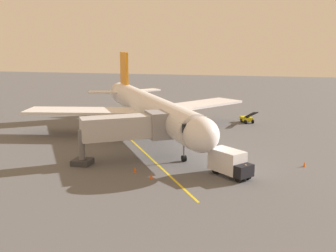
{
  "coord_description": "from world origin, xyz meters",
  "views": [
    {
      "loc": [
        -15.29,
        54.84,
        13.18
      ],
      "look_at": [
        -4.26,
        7.12,
        3.0
      ],
      "focal_mm": 43.17,
      "sensor_mm": 36.0,
      "label": 1
    }
  ],
  "objects_px": {
    "airplane": "(149,108)",
    "jet_bridge": "(132,128)",
    "belt_loader_starboard_side": "(247,118)",
    "ground_crew_marshaller": "(245,173)",
    "safety_cone_nose_right": "(151,176)",
    "tug_near_nose": "(188,114)",
    "safety_cone_nose_left": "(135,169)",
    "safety_cone_wing_port": "(304,164)",
    "box_truck_portside": "(230,163)"
  },
  "relations": [
    {
      "from": "jet_bridge",
      "to": "tug_near_nose",
      "type": "xyz_separation_m",
      "value": [
        -1.58,
        -27.3,
        -3.06
      ]
    },
    {
      "from": "airplane",
      "to": "belt_loader_starboard_side",
      "type": "bearing_deg",
      "value": -136.44
    },
    {
      "from": "belt_loader_starboard_side",
      "to": "safety_cone_nose_left",
      "type": "relative_size",
      "value": 8.4
    },
    {
      "from": "tug_near_nose",
      "to": "safety_cone_wing_port",
      "type": "relative_size",
      "value": 4.99
    },
    {
      "from": "jet_bridge",
      "to": "safety_cone_wing_port",
      "type": "distance_m",
      "value": 19.34
    },
    {
      "from": "box_truck_portside",
      "to": "belt_loader_starboard_side",
      "type": "xyz_separation_m",
      "value": [
        -0.63,
        -28.37,
        -0.67
      ]
    },
    {
      "from": "jet_bridge",
      "to": "ground_crew_marshaller",
      "type": "distance_m",
      "value": 13.95
    },
    {
      "from": "tug_near_nose",
      "to": "safety_cone_wing_port",
      "type": "distance_m",
      "value": 30.91
    },
    {
      "from": "box_truck_portside",
      "to": "jet_bridge",
      "type": "bearing_deg",
      "value": -15.96
    },
    {
      "from": "jet_bridge",
      "to": "box_truck_portside",
      "type": "relative_size",
      "value": 2.23
    },
    {
      "from": "box_truck_portside",
      "to": "safety_cone_wing_port",
      "type": "distance_m",
      "value": 9.17
    },
    {
      "from": "jet_bridge",
      "to": "box_truck_portside",
      "type": "xyz_separation_m",
      "value": [
        -11.31,
        3.23,
        -2.38
      ]
    },
    {
      "from": "jet_bridge",
      "to": "safety_cone_nose_right",
      "type": "relative_size",
      "value": 19.38
    },
    {
      "from": "ground_crew_marshaller",
      "to": "safety_cone_nose_left",
      "type": "relative_size",
      "value": 3.11
    },
    {
      "from": "jet_bridge",
      "to": "tug_near_nose",
      "type": "relative_size",
      "value": 3.89
    },
    {
      "from": "belt_loader_starboard_side",
      "to": "safety_cone_wing_port",
      "type": "xyz_separation_m",
      "value": [
        -7.0,
        23.41,
        -0.44
      ]
    },
    {
      "from": "jet_bridge",
      "to": "belt_loader_starboard_side",
      "type": "height_order",
      "value": "jet_bridge"
    },
    {
      "from": "tug_near_nose",
      "to": "box_truck_portside",
      "type": "relative_size",
      "value": 0.58
    },
    {
      "from": "belt_loader_starboard_side",
      "to": "safety_cone_nose_left",
      "type": "bearing_deg",
      "value": 70.66
    },
    {
      "from": "belt_loader_starboard_side",
      "to": "box_truck_portside",
      "type": "bearing_deg",
      "value": 88.72
    },
    {
      "from": "ground_crew_marshaller",
      "to": "tug_near_nose",
      "type": "relative_size",
      "value": 0.62
    },
    {
      "from": "airplane",
      "to": "tug_near_nose",
      "type": "xyz_separation_m",
      "value": [
        -3.02,
        -14.89,
        -3.3
      ]
    },
    {
      "from": "tug_near_nose",
      "to": "belt_loader_starboard_side",
      "type": "bearing_deg",
      "value": 168.24
    },
    {
      "from": "belt_loader_starboard_side",
      "to": "airplane",
      "type": "bearing_deg",
      "value": 43.56
    },
    {
      "from": "belt_loader_starboard_side",
      "to": "safety_cone_wing_port",
      "type": "height_order",
      "value": "belt_loader_starboard_side"
    },
    {
      "from": "ground_crew_marshaller",
      "to": "safety_cone_nose_left",
      "type": "xyz_separation_m",
      "value": [
        11.23,
        -0.33,
        -0.61
      ]
    },
    {
      "from": "belt_loader_starboard_side",
      "to": "safety_cone_nose_right",
      "type": "distance_m",
      "value": 31.9
    },
    {
      "from": "box_truck_portside",
      "to": "airplane",
      "type": "bearing_deg",
      "value": -50.81
    },
    {
      "from": "airplane",
      "to": "safety_cone_nose_left",
      "type": "height_order",
      "value": "airplane"
    },
    {
      "from": "safety_cone_nose_left",
      "to": "safety_cone_nose_right",
      "type": "relative_size",
      "value": 1.0
    },
    {
      "from": "airplane",
      "to": "ground_crew_marshaller",
      "type": "height_order",
      "value": "airplane"
    },
    {
      "from": "tug_near_nose",
      "to": "safety_cone_nose_left",
      "type": "height_order",
      "value": "tug_near_nose"
    },
    {
      "from": "safety_cone_nose_left",
      "to": "belt_loader_starboard_side",
      "type": "bearing_deg",
      "value": -109.34
    },
    {
      "from": "tug_near_nose",
      "to": "safety_cone_nose_left",
      "type": "xyz_separation_m",
      "value": [
        -0.08,
        31.47,
        -0.43
      ]
    },
    {
      "from": "airplane",
      "to": "safety_cone_nose_right",
      "type": "xyz_separation_m",
      "value": [
        -5.28,
        18.12,
        -3.73
      ]
    },
    {
      "from": "box_truck_portside",
      "to": "belt_loader_starboard_side",
      "type": "height_order",
      "value": "box_truck_portside"
    },
    {
      "from": "belt_loader_starboard_side",
      "to": "ground_crew_marshaller",
      "type": "bearing_deg",
      "value": 91.82
    },
    {
      "from": "safety_cone_wing_port",
      "to": "jet_bridge",
      "type": "bearing_deg",
      "value": 5.22
    },
    {
      "from": "airplane",
      "to": "jet_bridge",
      "type": "bearing_deg",
      "value": 96.65
    },
    {
      "from": "jet_bridge",
      "to": "airplane",
      "type": "bearing_deg",
      "value": -83.35
    },
    {
      "from": "safety_cone_nose_right",
      "to": "tug_near_nose",
      "type": "bearing_deg",
      "value": -86.09
    },
    {
      "from": "tug_near_nose",
      "to": "safety_cone_wing_port",
      "type": "xyz_separation_m",
      "value": [
        -17.36,
        25.57,
        -0.43
      ]
    },
    {
      "from": "tug_near_nose",
      "to": "belt_loader_starboard_side",
      "type": "distance_m",
      "value": 10.59
    },
    {
      "from": "airplane",
      "to": "belt_loader_starboard_side",
      "type": "distance_m",
      "value": 18.77
    },
    {
      "from": "airplane",
      "to": "tug_near_nose",
      "type": "bearing_deg",
      "value": -101.48
    },
    {
      "from": "jet_bridge",
      "to": "tug_near_nose",
      "type": "distance_m",
      "value": 27.51
    },
    {
      "from": "airplane",
      "to": "safety_cone_nose_left",
      "type": "relative_size",
      "value": 65.32
    },
    {
      "from": "ground_crew_marshaller",
      "to": "safety_cone_nose_right",
      "type": "bearing_deg",
      "value": 7.62
    },
    {
      "from": "box_truck_portside",
      "to": "safety_cone_nose_right",
      "type": "xyz_separation_m",
      "value": [
        7.48,
        2.48,
        -1.11
      ]
    },
    {
      "from": "box_truck_portside",
      "to": "belt_loader_starboard_side",
      "type": "relative_size",
      "value": 1.03
    }
  ]
}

